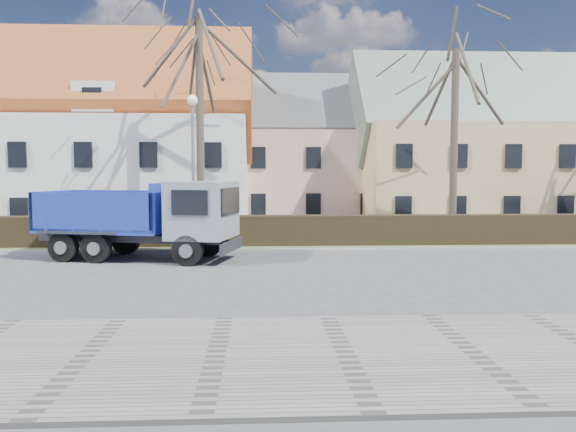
{
  "coord_description": "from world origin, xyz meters",
  "views": [
    {
      "loc": [
        0.76,
        -17.92,
        3.18
      ],
      "look_at": [
        1.8,
        2.68,
        1.6
      ],
      "focal_mm": 35.0,
      "sensor_mm": 36.0,
      "label": 1
    }
  ],
  "objects": [
    {
      "name": "curb_far",
      "position": [
        0.0,
        4.6,
        0.06
      ],
      "size": [
        80.0,
        0.3,
        0.12
      ],
      "primitive_type": "cube",
      "color": "gray",
      "rests_on": "ground"
    },
    {
      "name": "sidewalk_near",
      "position": [
        0.0,
        -8.5,
        0.04
      ],
      "size": [
        80.0,
        5.0,
        0.08
      ],
      "primitive_type": "cube",
      "color": "gray",
      "rests_on": "ground"
    },
    {
      "name": "cart_frame",
      "position": [
        -2.81,
        4.74,
        0.35
      ],
      "size": [
        0.84,
        0.61,
        0.69
      ],
      "primitive_type": null,
      "rotation": [
        0.0,
        0.0,
        0.26
      ],
      "color": "silver",
      "rests_on": "ground"
    },
    {
      "name": "tree_1",
      "position": [
        -2.0,
        8.5,
        6.33
      ],
      "size": [
        9.2,
        9.2,
        12.65
      ],
      "primitive_type": null,
      "color": "#3F362C",
      "rests_on": "ground"
    },
    {
      "name": "dump_truck",
      "position": [
        -3.95,
        2.98,
        1.49
      ],
      "size": [
        7.91,
        4.45,
        2.99
      ],
      "primitive_type": null,
      "rotation": [
        0.0,
        0.0,
        -0.24
      ],
      "color": "#162A9A",
      "rests_on": "ground"
    },
    {
      "name": "streetlight",
      "position": [
        -2.16,
        7.0,
        3.33
      ],
      "size": [
        0.52,
        0.52,
        6.67
      ],
      "primitive_type": null,
      "color": "gray",
      "rests_on": "ground"
    },
    {
      "name": "parked_car_a",
      "position": [
        -4.81,
        10.31,
        0.72
      ],
      "size": [
        4.58,
        3.03,
        1.45
      ],
      "primitive_type": "imported",
      "rotation": [
        0.0,
        0.0,
        1.23
      ],
      "color": "#1E2330",
      "rests_on": "ground"
    },
    {
      "name": "hedge",
      "position": [
        0.0,
        6.0,
        0.65
      ],
      "size": [
        60.0,
        0.9,
        1.3
      ],
      "primitive_type": "cube",
      "color": "black",
      "rests_on": "ground"
    },
    {
      "name": "building_white",
      "position": [
        -13.0,
        16.0,
        4.75
      ],
      "size": [
        26.8,
        10.8,
        9.5
      ],
      "primitive_type": null,
      "color": "silver",
      "rests_on": "ground"
    },
    {
      "name": "building_pink",
      "position": [
        4.0,
        20.0,
        4.0
      ],
      "size": [
        10.8,
        8.8,
        8.0
      ],
      "primitive_type": null,
      "color": "beige",
      "rests_on": "ground"
    },
    {
      "name": "tree_2",
      "position": [
        10.0,
        8.5,
        5.5
      ],
      "size": [
        8.0,
        8.0,
        11.0
      ],
      "primitive_type": null,
      "color": "#3F362C",
      "rests_on": "ground"
    },
    {
      "name": "grass_strip",
      "position": [
        0.0,
        6.2,
        0.05
      ],
      "size": [
        80.0,
        3.0,
        0.1
      ],
      "primitive_type": "cube",
      "color": "#515F35",
      "rests_on": "ground"
    },
    {
      "name": "building_yellow",
      "position": [
        16.0,
        17.0,
        4.25
      ],
      "size": [
        18.8,
        10.8,
        8.5
      ],
      "primitive_type": null,
      "color": "tan",
      "rests_on": "ground"
    },
    {
      "name": "ground",
      "position": [
        0.0,
        0.0,
        0.0
      ],
      "size": [
        120.0,
        120.0,
        0.0
      ],
      "primitive_type": "plane",
      "color": "#48484B"
    }
  ]
}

